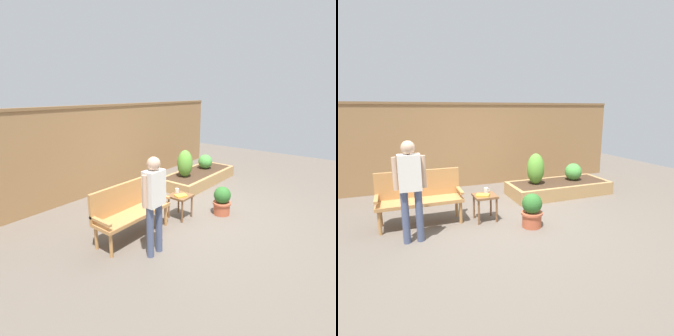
% 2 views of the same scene
% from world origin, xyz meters
% --- Properties ---
extents(ground_plane, '(14.00, 14.00, 0.00)m').
position_xyz_m(ground_plane, '(0.00, 0.00, 0.00)').
color(ground_plane, '#60564C').
extents(fence_back, '(8.40, 0.14, 2.16)m').
position_xyz_m(fence_back, '(0.00, 2.60, 1.09)').
color(fence_back, olive).
rests_on(fence_back, ground_plane).
extents(garden_bench, '(1.44, 0.48, 0.94)m').
position_xyz_m(garden_bench, '(-1.47, 0.43, 0.54)').
color(garden_bench, '#B77F47').
rests_on(garden_bench, ground_plane).
extents(side_table, '(0.40, 0.40, 0.48)m').
position_xyz_m(side_table, '(-0.37, 0.14, 0.40)').
color(side_table, brown).
rests_on(side_table, ground_plane).
extents(cup_on_table, '(0.11, 0.07, 0.09)m').
position_xyz_m(cup_on_table, '(-0.30, 0.27, 0.53)').
color(cup_on_table, silver).
rests_on(cup_on_table, side_table).
extents(book_on_table, '(0.27, 0.24, 0.03)m').
position_xyz_m(book_on_table, '(-0.42, 0.09, 0.50)').
color(book_on_table, gold).
rests_on(book_on_table, side_table).
extents(potted_boxwood, '(0.37, 0.37, 0.59)m').
position_xyz_m(potted_boxwood, '(0.29, -0.44, 0.30)').
color(potted_boxwood, '#B75638').
rests_on(potted_boxwood, ground_plane).
extents(raised_planter_bed, '(2.40, 1.00, 0.30)m').
position_xyz_m(raised_planter_bed, '(1.75, 1.05, 0.15)').
color(raised_planter_bed, '#AD8451').
rests_on(raised_planter_bed, ground_plane).
extents(shrub_near_bench, '(0.40, 0.40, 0.71)m').
position_xyz_m(shrub_near_bench, '(1.15, 1.10, 0.65)').
color(shrub_near_bench, brown).
rests_on(shrub_near_bench, raised_planter_bed).
extents(shrub_far_corner, '(0.41, 0.41, 0.41)m').
position_xyz_m(shrub_far_corner, '(2.18, 1.10, 0.50)').
color(shrub_far_corner, brown).
rests_on(shrub_far_corner, raised_planter_bed).
extents(person_by_bench, '(0.47, 0.20, 1.56)m').
position_xyz_m(person_by_bench, '(-1.64, -0.30, 0.93)').
color(person_by_bench, '#475170').
rests_on(person_by_bench, ground_plane).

